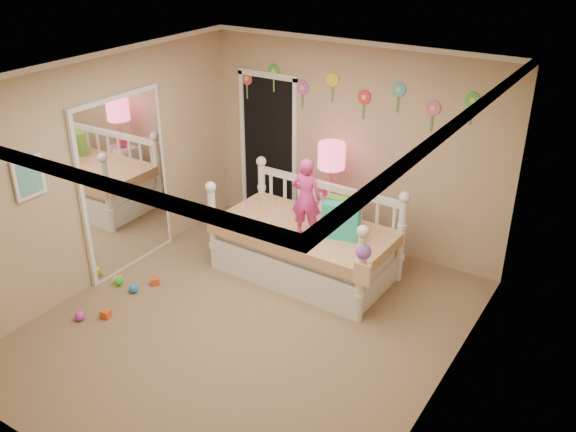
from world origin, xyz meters
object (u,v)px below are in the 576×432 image
Objects in this scene: daybed at (305,231)px; child at (306,198)px; nightstand at (329,223)px; table_lamp at (331,163)px.

daybed is 0.57m from child.
table_lamp reaches higher than nightstand.
table_lamp is (-0.19, 0.91, 0.07)m from child.
table_lamp is at bearing 97.30° from daybed.
child is at bearing -88.18° from nightstand.
daybed is 2.27× the size of child.
child reaches higher than table_lamp.
table_lamp is (0.00, 0.00, 0.83)m from nightstand.
daybed is 0.76m from nightstand.
nightstand is 0.91× the size of table_lamp.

